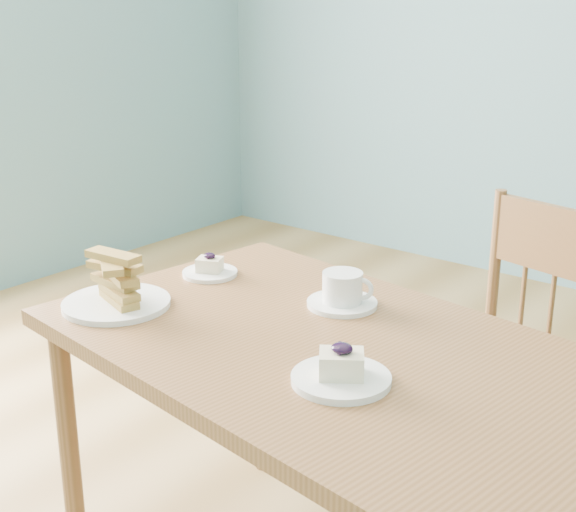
{
  "coord_description": "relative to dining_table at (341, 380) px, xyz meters",
  "views": [
    {
      "loc": [
        0.79,
        -1.16,
        1.35
      ],
      "look_at": [
        -0.2,
        0.09,
        0.82
      ],
      "focal_mm": 50.0,
      "sensor_mm": 36.0,
      "label": 1
    }
  ],
  "objects": [
    {
      "name": "cheesecake_plate_near",
      "position": [
        0.08,
        -0.12,
        0.09
      ],
      "size": [
        0.18,
        0.18,
        0.08
      ],
      "rotation": [
        0.0,
        0.0,
        0.61
      ],
      "color": "white",
      "rests_on": "dining_table"
    },
    {
      "name": "biscotti_plate",
      "position": [
        -0.53,
        -0.13,
        0.11
      ],
      "size": [
        0.24,
        0.24,
        0.13
      ],
      "rotation": [
        0.0,
        0.0,
        -0.27
      ],
      "color": "white",
      "rests_on": "dining_table"
    },
    {
      "name": "coffee_cup",
      "position": [
        -0.13,
        0.19,
        0.1
      ],
      "size": [
        0.16,
        0.16,
        0.08
      ],
      "rotation": [
        0.0,
        0.0,
        0.37
      ],
      "color": "white",
      "rests_on": "dining_table"
    },
    {
      "name": "dining_chair",
      "position": [
        0.15,
        0.54,
        -0.17
      ],
      "size": [
        0.47,
        0.46,
        0.87
      ],
      "rotation": [
        0.0,
        0.0,
        -0.22
      ],
      "color": "brown",
      "rests_on": "ground"
    },
    {
      "name": "cheesecake_plate_far",
      "position": [
        -0.51,
        0.15,
        0.08
      ],
      "size": [
        0.14,
        0.14,
        0.06
      ],
      "rotation": [
        0.0,
        0.0,
        0.44
      ],
      "color": "white",
      "rests_on": "dining_table"
    },
    {
      "name": "dining_table",
      "position": [
        0.0,
        0.0,
        0.0
      ],
      "size": [
        1.35,
        0.89,
        0.68
      ],
      "rotation": [
        0.0,
        0.0,
        -0.13
      ],
      "color": "brown",
      "rests_on": "ground"
    }
  ]
}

